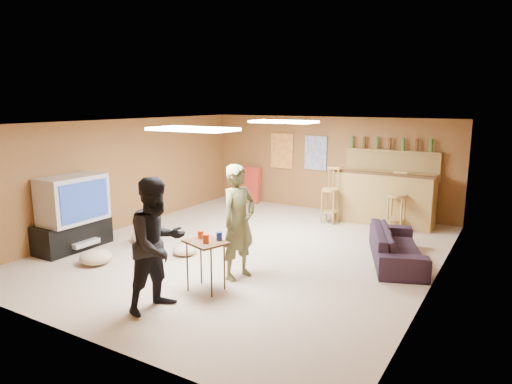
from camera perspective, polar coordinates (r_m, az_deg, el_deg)
The scene contains 32 objects.
ground at distance 7.99m, azimuth -0.74°, elevation -7.29°, with size 7.00×7.00×0.00m, color tan.
ceiling at distance 7.59m, azimuth -0.78°, elevation 8.67°, with size 6.00×7.00×0.02m, color silver.
wall_back at distance 10.82m, azimuth 8.98°, elevation 3.45°, with size 6.00×0.02×2.20m, color brown.
wall_front at distance 5.15m, azimuth -21.64°, elevation -5.83°, with size 6.00×0.02×2.20m, color brown.
wall_left at distance 9.61m, azimuth -16.22°, elevation 2.17°, with size 0.02×7.00×2.20m, color brown.
wall_right at distance 6.69m, azimuth 21.74°, elevation -2.01°, with size 0.02×7.00×2.20m, color brown.
tv_stand at distance 8.63m, azimuth -21.90°, elevation -4.98°, with size 0.55×1.30×0.50m, color black.
dvd_box at distance 8.49m, azimuth -20.94°, elevation -5.88°, with size 0.35×0.50×0.08m, color #B2B2B7.
tv_body at distance 8.43m, azimuth -21.93°, elevation -0.81°, with size 0.60×1.10×0.80m, color #B2B2B7.
tv_screen at distance 8.19m, azimuth -20.60°, elevation -1.05°, with size 0.02×0.95×0.65m, color navy.
bar_counter at distance 9.93m, azimuth 15.74°, elevation -0.75°, with size 2.00×0.60×1.10m, color olive.
bar_lip at distance 9.60m, azimuth 15.53°, elevation 2.20°, with size 2.10×0.12×0.05m, color #3B2413.
bar_shelf at distance 10.22m, azimuth 16.69°, elevation 4.93°, with size 2.00×0.18×0.05m, color olive.
bar_backing at distance 10.27m, azimuth 16.63°, elevation 3.28°, with size 2.00×0.14×0.60m, color olive.
poster_left at distance 11.25m, azimuth 3.24°, elevation 5.15°, with size 0.60×0.03×0.85m, color #BF3F26.
poster_right at distance 10.86m, azimuth 7.47°, elevation 4.86°, with size 0.55×0.03×0.80m, color #334C99.
folding_chair_stack at distance 11.63m, azimuth -0.67°, elevation 0.89°, with size 0.50×0.14×0.90m, color #B82F22.
ceiling_panel_front at distance 6.36m, azimuth -7.92°, elevation 7.79°, with size 1.20×0.60×0.04m, color white.
ceiling_panel_back at distance 8.63m, azimuth 3.43°, elevation 8.76°, with size 1.20×0.60×0.04m, color white.
person_olive at distance 6.58m, azimuth -2.18°, elevation -3.77°, with size 0.61×0.40×1.67m, color brown.
person_black at distance 5.71m, azimuth -12.22°, elevation -6.43°, with size 0.81×0.63×1.67m, color black.
sofa at distance 7.69m, azimuth 17.19°, elevation -6.46°, with size 1.85×0.72×0.54m, color black.
tray_table at distance 6.31m, azimuth -6.27°, elevation -9.15°, with size 0.54×0.43×0.70m, color #3B2413.
cup_red_near at distance 6.30m, azimuth -6.94°, elevation -5.30°, with size 0.08×0.08×0.11m, color #C6380D.
cup_red_far at distance 6.10m, azimuth -6.28°, elevation -5.81°, with size 0.09×0.09×0.12m, color #C6380D.
cup_blue at distance 6.20m, azimuth -4.63°, elevation -5.53°, with size 0.08×0.08×0.11m, color navy.
bar_stool_left at distance 9.70m, azimuth 9.27°, elevation -0.08°, with size 0.42×0.42×1.32m, color olive, non-canonical shape.
bar_stool_right at distance 9.43m, azimuth 17.19°, elevation -1.11°, with size 0.38×0.38×1.21m, color olive, non-canonical shape.
cushion_near_tv at distance 8.63m, azimuth -13.47°, elevation -5.34°, with size 0.56×0.56×0.25m, color tan.
cushion_mid at distance 7.82m, azimuth -8.91°, elevation -7.16°, with size 0.40×0.40×0.18m, color tan.
cushion_far at distance 7.75m, azimuth -19.37°, elevation -7.68°, with size 0.50×0.50×0.23m, color tan.
bottle_row at distance 10.20m, azimuth 16.39°, elevation 5.81°, with size 1.76×0.08×0.26m, color #3F7233, non-canonical shape.
Camera 1 is at (3.96, -6.46, 2.54)m, focal length 32.00 mm.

